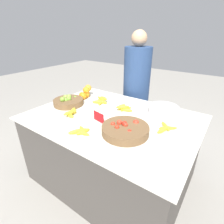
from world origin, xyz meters
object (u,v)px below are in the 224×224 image
(tomato_basket, at_px, (125,129))
(metal_bowl, at_px, (164,110))
(lime_bowl, at_px, (68,102))
(price_sign, at_px, (99,117))
(vendor_person, at_px, (136,95))

(tomato_basket, relative_size, metal_bowl, 1.31)
(lime_bowl, relative_size, metal_bowl, 1.12)
(tomato_basket, xyz_separation_m, price_sign, (-0.30, 0.03, 0.01))
(tomato_basket, distance_m, price_sign, 0.30)
(tomato_basket, relative_size, vendor_person, 0.25)
(lime_bowl, xyz_separation_m, vendor_person, (0.38, 0.87, -0.10))
(price_sign, xyz_separation_m, vendor_person, (-0.14, 0.99, -0.10))
(tomato_basket, distance_m, metal_bowl, 0.54)
(metal_bowl, bearing_deg, vendor_person, 138.66)
(tomato_basket, height_order, metal_bowl, tomato_basket)
(price_sign, height_order, vendor_person, vendor_person)
(tomato_basket, bearing_deg, lime_bowl, 169.77)
(price_sign, distance_m, vendor_person, 1.00)
(metal_bowl, relative_size, vendor_person, 0.19)
(vendor_person, bearing_deg, tomato_basket, -66.56)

